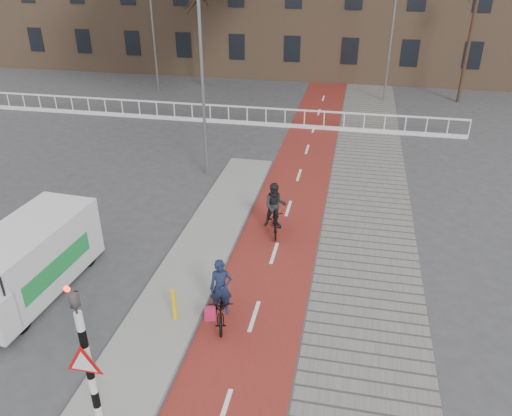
# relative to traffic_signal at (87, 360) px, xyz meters

# --- Properties ---
(ground) EXTENTS (120.00, 120.00, 0.00)m
(ground) POSITION_rel_traffic_signal_xyz_m (0.60, 2.02, -1.99)
(ground) COLOR #38383A
(ground) RESTS_ON ground
(bike_lane) EXTENTS (2.50, 60.00, 0.01)m
(bike_lane) POSITION_rel_traffic_signal_xyz_m (2.10, 12.02, -1.98)
(bike_lane) COLOR maroon
(bike_lane) RESTS_ON ground
(sidewalk) EXTENTS (3.00, 60.00, 0.01)m
(sidewalk) POSITION_rel_traffic_signal_xyz_m (4.90, 12.02, -1.98)
(sidewalk) COLOR slate
(sidewalk) RESTS_ON ground
(curb_island) EXTENTS (1.80, 16.00, 0.12)m
(curb_island) POSITION_rel_traffic_signal_xyz_m (-0.10, 6.02, -1.93)
(curb_island) COLOR gray
(curb_island) RESTS_ON ground
(traffic_signal) EXTENTS (0.80, 0.80, 3.68)m
(traffic_signal) POSITION_rel_traffic_signal_xyz_m (0.00, 0.00, 0.00)
(traffic_signal) COLOR black
(traffic_signal) RESTS_ON curb_island
(bollard) EXTENTS (0.12, 0.12, 0.85)m
(bollard) POSITION_rel_traffic_signal_xyz_m (0.23, 3.42, -1.45)
(bollard) COLOR yellow
(bollard) RESTS_ON curb_island
(cyclist_near) EXTENTS (0.95, 1.73, 1.74)m
(cyclist_near) POSITION_rel_traffic_signal_xyz_m (1.34, 3.72, -1.40)
(cyclist_near) COLOR black
(cyclist_near) RESTS_ON bike_lane
(cyclist_far) EXTENTS (0.84, 1.67, 1.75)m
(cyclist_far) POSITION_rel_traffic_signal_xyz_m (1.90, 8.23, -1.25)
(cyclist_far) COLOR black
(cyclist_far) RESTS_ON bike_lane
(van) EXTENTS (2.00, 4.45, 1.87)m
(van) POSITION_rel_traffic_signal_xyz_m (-3.96, 3.87, -1.00)
(van) COLOR silver
(van) RESTS_ON ground
(railing) EXTENTS (28.00, 0.10, 0.99)m
(railing) POSITION_rel_traffic_signal_xyz_m (-4.40, 19.02, -1.68)
(railing) COLOR silver
(railing) RESTS_ON ground
(tree_mid) EXTENTS (0.24, 0.24, 7.05)m
(tree_mid) POSITION_rel_traffic_signal_xyz_m (-6.23, 26.80, 1.53)
(tree_mid) COLOR black
(tree_mid) RESTS_ON ground
(tree_right) EXTENTS (0.20, 0.20, 7.51)m
(tree_right) POSITION_rel_traffic_signal_xyz_m (10.13, 25.87, 1.77)
(tree_right) COLOR black
(tree_right) RESTS_ON ground
(streetlight_near) EXTENTS (0.12, 0.12, 7.15)m
(streetlight_near) POSITION_rel_traffic_signal_xyz_m (-1.60, 12.29, 1.58)
(streetlight_near) COLOR slate
(streetlight_near) RESTS_ON ground
(streetlight_left) EXTENTS (0.12, 0.12, 7.89)m
(streetlight_left) POSITION_rel_traffic_signal_xyz_m (-8.58, 24.75, 1.96)
(streetlight_left) COLOR slate
(streetlight_left) RESTS_ON ground
(streetlight_right) EXTENTS (0.12, 0.12, 8.32)m
(streetlight_right) POSITION_rel_traffic_signal_xyz_m (5.75, 25.33, 2.17)
(streetlight_right) COLOR slate
(streetlight_right) RESTS_ON ground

